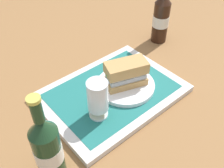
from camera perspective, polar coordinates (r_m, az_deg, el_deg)
name	(u,v)px	position (r m, az deg, el deg)	size (l,w,h in m)	color
ground_plane	(112,95)	(0.86, 0.00, -2.48)	(3.00, 3.00, 0.00)	olive
tray	(112,93)	(0.85, 0.00, -2.00)	(0.44, 0.32, 0.02)	silver
placemat	(112,91)	(0.85, 0.00, -1.48)	(0.38, 0.27, 0.00)	#1E6B66
plate	(125,85)	(0.86, 2.95, -0.26)	(0.19, 0.19, 0.01)	white
sandwich	(125,74)	(0.82, 2.85, 2.27)	(0.14, 0.10, 0.08)	tan
beer_glass	(98,98)	(0.73, -3.11, -3.17)	(0.06, 0.06, 0.12)	silver
beer_bottle	(48,149)	(0.62, -13.85, -13.59)	(0.07, 0.07, 0.27)	#19381E
second_bottle	(161,17)	(1.09, 10.66, 14.05)	(0.07, 0.07, 0.27)	black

